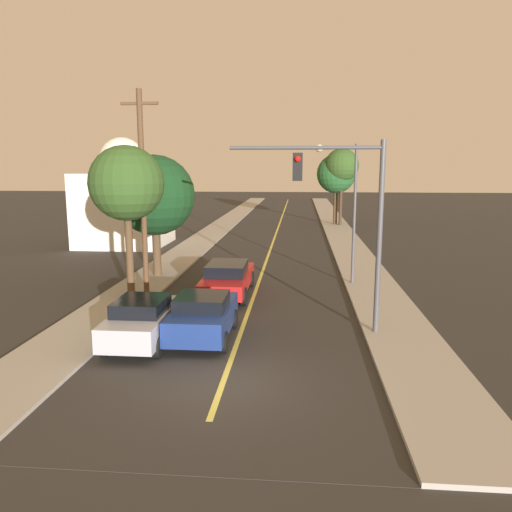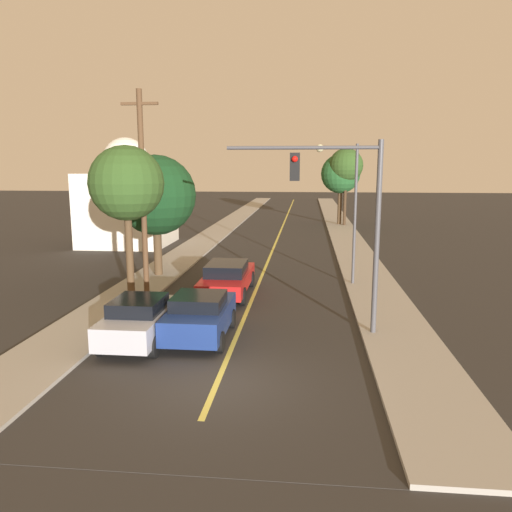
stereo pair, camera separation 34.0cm
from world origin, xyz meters
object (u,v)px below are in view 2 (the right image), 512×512
(car_outer_lane_front, at_px, (140,319))
(tree_left_far, at_px, (156,195))
(car_near_lane_front, at_px, (200,315))
(utility_pole_left, at_px, (143,190))
(tree_right_near, at_px, (346,166))
(domed_building_left, at_px, (128,202))
(traffic_signal_mast, at_px, (343,204))
(streetlamp_right, at_px, (345,194))
(tree_left_near, at_px, (126,184))
(tree_right_far, at_px, (341,174))
(car_near_lane_second, at_px, (227,278))

(car_outer_lane_front, distance_m, tree_left_far, 10.46)
(car_near_lane_front, distance_m, utility_pole_left, 7.60)
(car_outer_lane_front, bearing_deg, tree_right_near, 74.97)
(car_outer_lane_front, distance_m, utility_pole_left, 7.39)
(tree_left_far, bearing_deg, car_near_lane_front, -65.40)
(tree_right_near, distance_m, domed_building_left, 21.14)
(car_near_lane_front, bearing_deg, traffic_signal_mast, 11.01)
(car_near_lane_front, height_order, domed_building_left, domed_building_left)
(streetlamp_right, bearing_deg, tree_left_near, -160.67)
(streetlamp_right, bearing_deg, tree_right_near, 85.75)
(streetlamp_right, distance_m, tree_right_far, 25.09)
(tree_left_far, height_order, tree_right_near, tree_right_near)
(streetlamp_right, xyz_separation_m, utility_pole_left, (-8.83, -2.66, 0.26))
(car_near_lane_second, distance_m, tree_right_near, 28.03)
(traffic_signal_mast, bearing_deg, car_near_lane_second, 133.76)
(streetlamp_right, bearing_deg, tree_right_far, 86.86)
(traffic_signal_mast, xyz_separation_m, utility_pole_left, (-8.22, 4.58, 0.20))
(tree_left_near, bearing_deg, domed_building_left, 110.17)
(tree_left_near, xyz_separation_m, domed_building_left, (-5.34, 14.53, -1.78))
(utility_pole_left, height_order, tree_left_near, utility_pole_left)
(tree_left_far, xyz_separation_m, tree_right_near, (11.16, 23.37, 1.49))
(car_near_lane_front, relative_size, car_outer_lane_front, 0.97)
(tree_left_near, xyz_separation_m, tree_right_far, (10.70, 28.32, 0.00))
(tree_right_far, bearing_deg, utility_pole_left, -110.21)
(car_near_lane_front, xyz_separation_m, tree_left_far, (-4.14, 9.05, 3.40))
(streetlamp_right, xyz_separation_m, tree_right_near, (1.80, 24.28, 1.30))
(traffic_signal_mast, distance_m, tree_right_near, 31.63)
(car_near_lane_second, height_order, tree_left_far, tree_left_far)
(car_near_lane_front, distance_m, tree_left_near, 7.58)
(car_near_lane_second, bearing_deg, utility_pole_left, -176.15)
(traffic_signal_mast, bearing_deg, tree_left_far, 137.06)
(utility_pole_left, height_order, tree_left_far, utility_pole_left)
(car_near_lane_second, height_order, tree_right_near, tree_right_near)
(tree_right_far, bearing_deg, streetlamp_right, -93.14)
(utility_pole_left, distance_m, tree_right_near, 28.98)
(tree_left_near, bearing_deg, streetlamp_right, 19.33)
(car_outer_lane_front, relative_size, traffic_signal_mast, 0.63)
(car_near_lane_second, bearing_deg, tree_left_near, -168.27)
(car_near_lane_front, xyz_separation_m, car_outer_lane_front, (-1.84, -0.58, -0.01))
(traffic_signal_mast, bearing_deg, tree_right_far, 86.50)
(tree_left_far, bearing_deg, tree_left_near, -89.50)
(traffic_signal_mast, bearing_deg, streetlamp_right, 85.24)
(streetlamp_right, height_order, utility_pole_left, utility_pole_left)
(streetlamp_right, bearing_deg, utility_pole_left, -163.23)
(car_outer_lane_front, bearing_deg, streetlamp_right, 50.98)
(tree_right_near, height_order, tree_right_far, tree_right_near)
(tree_right_far, bearing_deg, traffic_signal_mast, -93.50)
(domed_building_left, bearing_deg, car_near_lane_second, -55.38)
(car_near_lane_front, height_order, tree_left_far, tree_left_far)
(traffic_signal_mast, xyz_separation_m, tree_right_near, (2.40, 31.52, 1.24))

